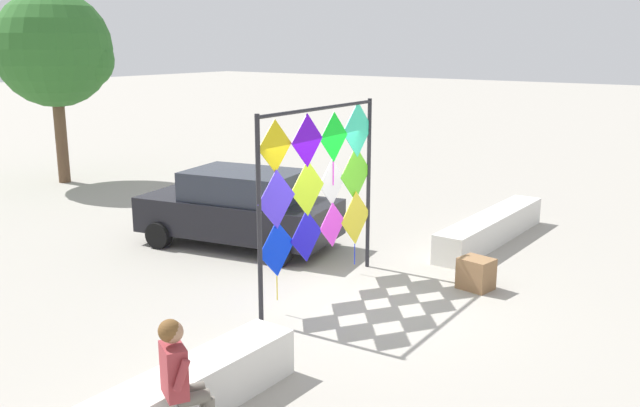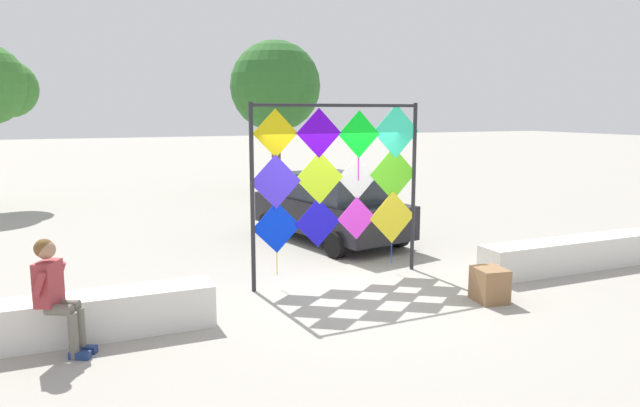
{
  "view_description": "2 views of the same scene",
  "coord_description": "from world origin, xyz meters",
  "px_view_note": "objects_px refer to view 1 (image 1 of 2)",
  "views": [
    {
      "loc": [
        -8.42,
        -5.48,
        3.96
      ],
      "look_at": [
        -0.16,
        0.58,
        1.54
      ],
      "focal_mm": 38.66,
      "sensor_mm": 36.0,
      "label": 1
    },
    {
      "loc": [
        -4.12,
        -8.1,
        2.86
      ],
      "look_at": [
        -0.46,
        0.28,
        1.43
      ],
      "focal_mm": 33.04,
      "sensor_mm": 36.0,
      "label": 2
    }
  ],
  "objects_px": {
    "seated_vendor": "(182,375)",
    "cardboard_box_large": "(476,274)",
    "kite_display_rack": "(321,183)",
    "parked_car": "(240,208)",
    "tree_far_right": "(55,48)"
  },
  "relations": [
    {
      "from": "kite_display_rack",
      "to": "seated_vendor",
      "type": "xyz_separation_m",
      "value": [
        -4.42,
        -1.56,
        -0.98
      ]
    },
    {
      "from": "kite_display_rack",
      "to": "cardboard_box_large",
      "type": "bearing_deg",
      "value": -51.49
    },
    {
      "from": "kite_display_rack",
      "to": "tree_far_right",
      "type": "xyz_separation_m",
      "value": [
        2.86,
        11.22,
        1.96
      ]
    },
    {
      "from": "tree_far_right",
      "to": "seated_vendor",
      "type": "bearing_deg",
      "value": -119.66
    },
    {
      "from": "seated_vendor",
      "to": "parked_car",
      "type": "xyz_separation_m",
      "value": [
        5.55,
        4.37,
        -0.05
      ]
    },
    {
      "from": "parked_car",
      "to": "cardboard_box_large",
      "type": "distance_m",
      "value": 4.83
    },
    {
      "from": "kite_display_rack",
      "to": "seated_vendor",
      "type": "height_order",
      "value": "kite_display_rack"
    },
    {
      "from": "cardboard_box_large",
      "to": "tree_far_right",
      "type": "relative_size",
      "value": 0.1
    },
    {
      "from": "kite_display_rack",
      "to": "cardboard_box_large",
      "type": "height_order",
      "value": "kite_display_rack"
    },
    {
      "from": "parked_car",
      "to": "tree_far_right",
      "type": "distance_m",
      "value": 9.09
    },
    {
      "from": "seated_vendor",
      "to": "cardboard_box_large",
      "type": "height_order",
      "value": "seated_vendor"
    },
    {
      "from": "cardboard_box_large",
      "to": "seated_vendor",
      "type": "bearing_deg",
      "value": 176.01
    },
    {
      "from": "kite_display_rack",
      "to": "tree_far_right",
      "type": "bearing_deg",
      "value": 75.7
    },
    {
      "from": "seated_vendor",
      "to": "cardboard_box_large",
      "type": "bearing_deg",
      "value": -3.99
    },
    {
      "from": "kite_display_rack",
      "to": "cardboard_box_large",
      "type": "distance_m",
      "value": 2.96
    }
  ]
}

